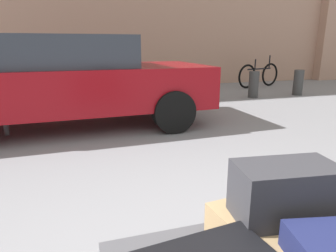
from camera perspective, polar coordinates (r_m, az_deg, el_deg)
The scene contains 7 objects.
suitcase_tan_rear_right at distance 1.55m, azimuth 20.62°, elevation -19.02°, with size 0.52×0.48×0.20m, color #9E7F56.
duffel_bag_charcoal_topmost_pile at distance 1.44m, azimuth 21.47°, elevation -11.54°, with size 0.44×0.24×0.25m, color #2D2D33.
parked_car at distance 4.97m, azimuth -18.89°, elevation 8.39°, with size 4.35×2.02×1.42m.
bicycle_leaning at distance 9.81m, azimuth 16.96°, elevation 9.29°, with size 1.71×0.53×0.96m.
bollard_kerb_near at distance 7.19m, azimuth 7.57°, elevation 7.47°, with size 0.25×0.25×0.65m, color #383838.
bollard_kerb_mid at distance 7.79m, azimuth 16.03°, elevation 7.61°, with size 0.25×0.25×0.65m, color #383838.
bollard_kerb_far at distance 8.59m, azimuth 23.59°, elevation 7.61°, with size 0.25×0.25×0.65m, color #383838.
Camera 1 is at (-0.65, -0.89, 1.29)m, focal length 31.94 mm.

